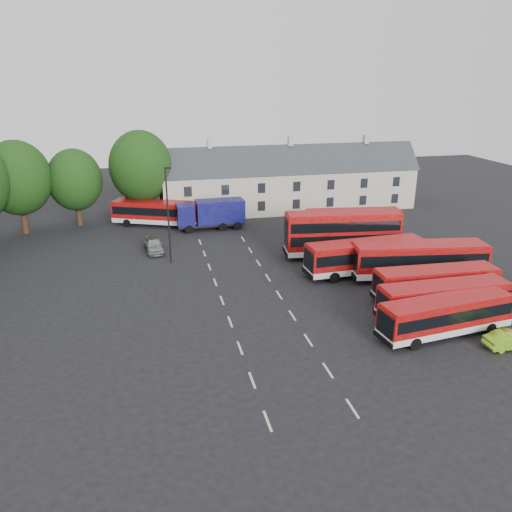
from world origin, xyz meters
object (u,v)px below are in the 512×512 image
(bus_row_a, at_px, (446,313))
(bus_dd_south, at_px, (342,232))
(box_truck, at_px, (212,213))
(silver_car, at_px, (154,245))
(lime_car, at_px, (511,340))
(lamppost, at_px, (168,213))

(bus_row_a, bearing_deg, bus_dd_south, 86.37)
(box_truck, bearing_deg, silver_car, -138.26)
(box_truck, xyz_separation_m, lime_car, (16.35, -32.87, -1.40))
(bus_row_a, distance_m, lamppost, 27.12)
(box_truck, xyz_separation_m, silver_car, (-7.26, -6.90, -1.25))
(bus_dd_south, height_order, lamppost, lamppost)
(silver_car, bearing_deg, bus_dd_south, -23.27)
(box_truck, relative_size, lime_car, 2.23)
(bus_row_a, distance_m, silver_car, 30.81)
(lime_car, bearing_deg, bus_row_a, 52.96)
(bus_dd_south, relative_size, silver_car, 2.67)
(lamppost, bearing_deg, box_truck, 62.11)
(bus_row_a, height_order, silver_car, bus_row_a)
(bus_dd_south, bearing_deg, lamppost, 179.35)
(bus_dd_south, distance_m, lime_car, 20.60)
(bus_dd_south, relative_size, lamppost, 1.23)
(lime_car, relative_size, lamppost, 0.38)
(bus_dd_south, height_order, box_truck, bus_dd_south)
(bus_row_a, height_order, lamppost, lamppost)
(lamppost, bearing_deg, bus_dd_south, -7.05)
(box_truck, relative_size, lamppost, 0.85)
(bus_row_a, height_order, lime_car, bus_row_a)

